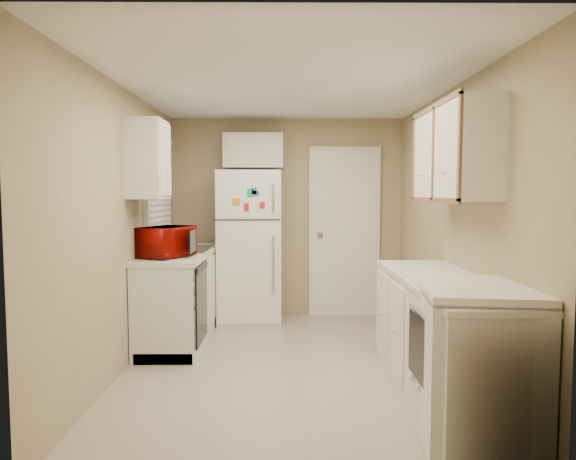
{
  "coord_description": "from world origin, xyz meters",
  "views": [
    {
      "loc": [
        -0.04,
        -4.38,
        1.51
      ],
      "look_at": [
        0.0,
        0.5,
        1.15
      ],
      "focal_mm": 32.0,
      "sensor_mm": 36.0,
      "label": 1
    }
  ],
  "objects": [
    {
      "name": "floor",
      "position": [
        0.0,
        0.0,
        0.0
      ],
      "size": [
        3.8,
        3.8,
        0.0
      ],
      "primitive_type": "plane",
      "color": "#C0B19E",
      "rests_on": "ground"
    },
    {
      "name": "ceiling",
      "position": [
        0.0,
        0.0,
        2.4
      ],
      "size": [
        3.8,
        3.8,
        0.0
      ],
      "primitive_type": "plane",
      "color": "white",
      "rests_on": "floor"
    },
    {
      "name": "wall_left",
      "position": [
        -1.4,
        0.0,
        1.2
      ],
      "size": [
        3.8,
        3.8,
        0.0
      ],
      "primitive_type": "plane",
      "color": "tan",
      "rests_on": "floor"
    },
    {
      "name": "wall_right",
      "position": [
        1.4,
        0.0,
        1.2
      ],
      "size": [
        3.8,
        3.8,
        0.0
      ],
      "primitive_type": "plane",
      "color": "tan",
      "rests_on": "floor"
    },
    {
      "name": "wall_back",
      "position": [
        0.0,
        1.9,
        1.2
      ],
      "size": [
        2.8,
        2.8,
        0.0
      ],
      "primitive_type": "plane",
      "color": "tan",
      "rests_on": "floor"
    },
    {
      "name": "wall_front",
      "position": [
        0.0,
        -1.9,
        1.2
      ],
      "size": [
        2.8,
        2.8,
        0.0
      ],
      "primitive_type": "plane",
      "color": "tan",
      "rests_on": "floor"
    },
    {
      "name": "left_counter",
      "position": [
        -1.1,
        0.9,
        0.45
      ],
      "size": [
        0.6,
        1.8,
        0.9
      ],
      "primitive_type": "cube",
      "color": "silver",
      "rests_on": "floor"
    },
    {
      "name": "dishwasher",
      "position": [
        -0.81,
        0.3,
        0.49
      ],
      "size": [
        0.03,
        0.58,
        0.72
      ],
      "primitive_type": "cube",
      "color": "black",
      "rests_on": "floor"
    },
    {
      "name": "sink",
      "position": [
        -1.1,
        1.05,
        0.86
      ],
      "size": [
        0.54,
        0.74,
        0.16
      ],
      "primitive_type": "cube",
      "color": "gray",
      "rests_on": "left_counter"
    },
    {
      "name": "microwave",
      "position": [
        -1.15,
        0.44,
        1.05
      ],
      "size": [
        0.59,
        0.47,
        0.34
      ],
      "primitive_type": "imported",
      "rotation": [
        0.0,
        0.0,
        1.17
      ],
      "color": "#970A03",
      "rests_on": "left_counter"
    },
    {
      "name": "soap_bottle",
      "position": [
        -1.15,
        1.56,
        1.0
      ],
      "size": [
        0.1,
        0.1,
        0.21
      ],
      "primitive_type": "imported",
      "rotation": [
        0.0,
        0.0,
        -0.0
      ],
      "color": "silver",
      "rests_on": "left_counter"
    },
    {
      "name": "window_blinds",
      "position": [
        -1.36,
        1.05,
        1.6
      ],
      "size": [
        0.1,
        0.98,
        1.08
      ],
      "primitive_type": "cube",
      "color": "silver",
      "rests_on": "wall_left"
    },
    {
      "name": "upper_cabinet_left",
      "position": [
        -1.25,
        0.22,
        1.8
      ],
      "size": [
        0.3,
        0.45,
        0.7
      ],
      "primitive_type": "cube",
      "color": "silver",
      "rests_on": "wall_left"
    },
    {
      "name": "refrigerator",
      "position": [
        -0.45,
        1.59,
        0.88
      ],
      "size": [
        0.75,
        0.73,
        1.76
      ],
      "primitive_type": "cube",
      "rotation": [
        0.0,
        0.0,
        0.04
      ],
      "color": "white",
      "rests_on": "floor"
    },
    {
      "name": "cabinet_over_fridge",
      "position": [
        -0.4,
        1.75,
        2.0
      ],
      "size": [
        0.7,
        0.3,
        0.4
      ],
      "primitive_type": "cube",
      "color": "silver",
      "rests_on": "wall_back"
    },
    {
      "name": "interior_door",
      "position": [
        0.7,
        1.86,
        1.02
      ],
      "size": [
        0.86,
        0.06,
        2.08
      ],
      "primitive_type": "cube",
      "color": "white",
      "rests_on": "floor"
    },
    {
      "name": "right_counter",
      "position": [
        1.1,
        -0.8,
        0.45
      ],
      "size": [
        0.6,
        2.0,
        0.9
      ],
      "primitive_type": "cube",
      "color": "silver",
      "rests_on": "floor"
    },
    {
      "name": "stove",
      "position": [
        1.12,
        -1.37,
        0.48
      ],
      "size": [
        0.74,
        0.87,
        0.97
      ],
      "primitive_type": "cube",
      "rotation": [
        0.0,
        0.0,
        -0.13
      ],
      "color": "white",
      "rests_on": "floor"
    },
    {
      "name": "upper_cabinet_right",
      "position": [
        1.25,
        -0.5,
        1.8
      ],
      "size": [
        0.3,
        1.2,
        0.7
      ],
      "primitive_type": "cube",
      "color": "silver",
      "rests_on": "wall_right"
    }
  ]
}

